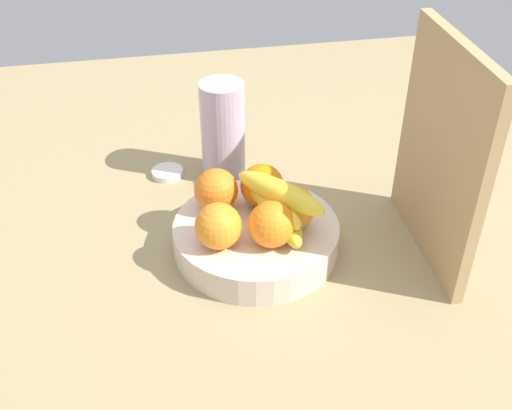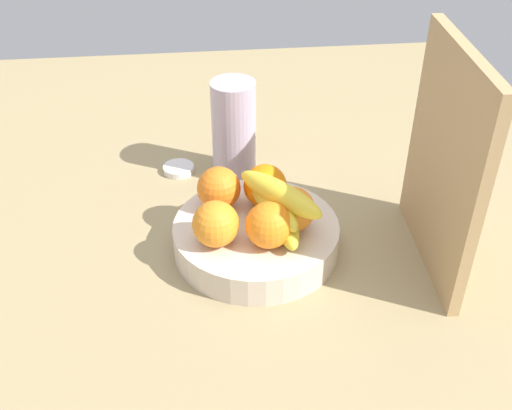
{
  "view_description": "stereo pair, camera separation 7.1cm",
  "coord_description": "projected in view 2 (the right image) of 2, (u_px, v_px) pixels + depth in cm",
  "views": [
    {
      "loc": [
        77.24,
        -14.15,
        67.25
      ],
      "look_at": [
        -1.96,
        1.61,
        9.14
      ],
      "focal_mm": 43.64,
      "sensor_mm": 36.0,
      "label": 1
    },
    {
      "loc": [
        78.31,
        -7.15,
        67.25
      ],
      "look_at": [
        -1.96,
        1.61,
        9.14
      ],
      "focal_mm": 43.64,
      "sensor_mm": 36.0,
      "label": 2
    }
  ],
  "objects": [
    {
      "name": "ground_plane",
      "position": [
        248.0,
        264.0,
        1.04
      ],
      "size": [
        180.0,
        140.0,
        3.0
      ],
      "primitive_type": "cube",
      "color": "#9F8B60"
    },
    {
      "name": "fruit_bowl",
      "position": [
        256.0,
        237.0,
        1.03
      ],
      "size": [
        27.4,
        27.4,
        5.14
      ],
      "primitive_type": "cylinder",
      "color": "beige",
      "rests_on": "ground_plane"
    },
    {
      "name": "orange_front_left",
      "position": [
        216.0,
        224.0,
        0.96
      ],
      "size": [
        7.37,
        7.37,
        7.37
      ],
      "primitive_type": "sphere",
      "color": "orange",
      "rests_on": "fruit_bowl"
    },
    {
      "name": "orange_front_right",
      "position": [
        269.0,
        225.0,
        0.96
      ],
      "size": [
        7.37,
        7.37,
        7.37
      ],
      "primitive_type": "sphere",
      "color": "orange",
      "rests_on": "fruit_bowl"
    },
    {
      "name": "orange_center",
      "position": [
        292.0,
        209.0,
        0.99
      ],
      "size": [
        7.37,
        7.37,
        7.37
      ],
      "primitive_type": "sphere",
      "color": "orange",
      "rests_on": "fruit_bowl"
    },
    {
      "name": "orange_back_left",
      "position": [
        265.0,
        186.0,
        1.05
      ],
      "size": [
        7.37,
        7.37,
        7.37
      ],
      "primitive_type": "sphere",
      "color": "orange",
      "rests_on": "fruit_bowl"
    },
    {
      "name": "orange_back_right",
      "position": [
        219.0,
        188.0,
        1.04
      ],
      "size": [
        7.37,
        7.37,
        7.37
      ],
      "primitive_type": "sphere",
      "color": "orange",
      "rests_on": "fruit_bowl"
    },
    {
      "name": "banana_bunch",
      "position": [
        278.0,
        204.0,
        0.99
      ],
      "size": [
        18.55,
        13.84,
        8.4
      ],
      "color": "gold",
      "rests_on": "fruit_bowl"
    },
    {
      "name": "cutting_board",
      "position": [
        445.0,
        163.0,
        0.93
      ],
      "size": [
        28.05,
        3.0,
        36.0
      ],
      "primitive_type": "cube",
      "rotation": [
        0.0,
        0.0,
        -0.04
      ],
      "color": "tan",
      "rests_on": "ground_plane"
    },
    {
      "name": "thermos_tumbler",
      "position": [
        235.0,
        130.0,
        1.18
      ],
      "size": [
        8.48,
        8.48,
        19.47
      ],
      "primitive_type": "cylinder",
      "color": "#C0AEC6",
      "rests_on": "ground_plane"
    },
    {
      "name": "jar_lid",
      "position": [
        179.0,
        169.0,
        1.24
      ],
      "size": [
        6.17,
        6.17,
        1.25
      ],
      "primitive_type": "cylinder",
      "color": "silver",
      "rests_on": "ground_plane"
    }
  ]
}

